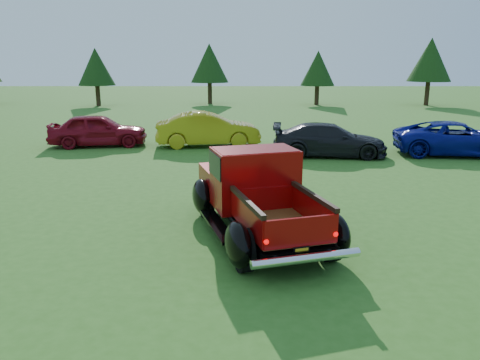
{
  "coord_description": "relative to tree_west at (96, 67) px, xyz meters",
  "views": [
    {
      "loc": [
        -0.37,
        -9.58,
        3.58
      ],
      "look_at": [
        -0.38,
        0.2,
        1.08
      ],
      "focal_mm": 35.0,
      "sensor_mm": 36.0,
      "label": 1
    }
  ],
  "objects": [
    {
      "name": "tree_west",
      "position": [
        0.0,
        0.0,
        0.0
      ],
      "size": [
        2.94,
        2.94,
        4.6
      ],
      "color": "#332114",
      "rests_on": "ground"
    },
    {
      "name": "show_car_grey",
      "position": [
        15.05,
        -20.77,
        -2.48
      ],
      "size": [
        4.49,
        2.18,
        1.26
      ],
      "primitive_type": "imported",
      "rotation": [
        0.0,
        0.0,
        1.47
      ],
      "color": "black",
      "rests_on": "ground"
    },
    {
      "name": "tree_east",
      "position": [
        27.0,
        0.5,
        0.55
      ],
      "size": [
        3.46,
        3.46,
        5.4
      ],
      "color": "#332114",
      "rests_on": "ground"
    },
    {
      "name": "ground",
      "position": [
        12.0,
        -29.0,
        -3.11
      ],
      "size": [
        120.0,
        120.0,
        0.0
      ],
      "primitive_type": "plane",
      "color": "#30601B",
      "rests_on": "ground"
    },
    {
      "name": "show_car_red",
      "position": [
        5.5,
        -18.6,
        -2.41
      ],
      "size": [
        4.3,
        2.26,
        1.39
      ],
      "primitive_type": "imported",
      "rotation": [
        0.0,
        0.0,
        1.73
      ],
      "color": "maroon",
      "rests_on": "ground"
    },
    {
      "name": "show_car_blue",
      "position": [
        20.04,
        -20.57,
        -2.46
      ],
      "size": [
        4.91,
        2.7,
        1.3
      ],
      "primitive_type": "imported",
      "rotation": [
        0.0,
        0.0,
        1.45
      ],
      "color": "navy",
      "rests_on": "ground"
    },
    {
      "name": "tree_mid_left",
      "position": [
        9.0,
        2.0,
        0.27
      ],
      "size": [
        3.2,
        3.2,
        5.0
      ],
      "color": "#332114",
      "rests_on": "ground"
    },
    {
      "name": "pickup_truck",
      "position": [
        11.93,
        -28.94,
        -2.26
      ],
      "size": [
        3.33,
        5.13,
        1.79
      ],
      "rotation": [
        0.0,
        0.0,
        0.28
      ],
      "color": "black",
      "rests_on": "ground"
    },
    {
      "name": "tree_mid_right",
      "position": [
        18.0,
        1.0,
        -0.14
      ],
      "size": [
        2.82,
        2.82,
        4.4
      ],
      "color": "#332114",
      "rests_on": "ground"
    },
    {
      "name": "show_car_yellow",
      "position": [
        10.23,
        -18.61,
        -2.38
      ],
      "size": [
        4.56,
        2.05,
        1.45
      ],
      "primitive_type": "imported",
      "rotation": [
        0.0,
        0.0,
        1.69
      ],
      "color": "#A99516",
      "rests_on": "ground"
    }
  ]
}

